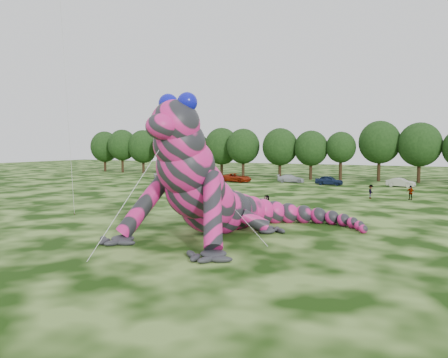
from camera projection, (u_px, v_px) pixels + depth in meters
The scene contains 27 objects.
ground at pixel (134, 248), 26.92m from camera, with size 240.00×240.00×0.00m, color #16330A.
inflatable_gecko at pixel (219, 166), 31.43m from camera, with size 16.23×19.27×9.64m, color #D11E76, non-canonical shape.
flying_kite at pixel (60, 4), 33.98m from camera, with size 3.55×4.56×19.75m.
tree_0 at pixel (105, 151), 103.55m from camera, with size 6.91×6.22×9.51m, color black, non-canonical shape.
tree_1 at pixel (122, 151), 99.75m from camera, with size 6.74×6.07×9.81m, color black, non-canonical shape.
tree_2 at pixel (143, 152), 98.04m from camera, with size 7.04×6.34×9.64m, color black, non-canonical shape.
tree_3 at pixel (166, 152), 93.32m from camera, with size 5.81×5.23×9.44m, color black, non-canonical shape.
tree_4 at pixel (195, 153), 92.13m from camera, with size 6.22×5.60×9.06m, color black, non-canonical shape.
tree_5 at pixel (222, 152), 88.98m from camera, with size 7.16×6.44×9.80m, color black, non-canonical shape.
tree_6 at pixel (243, 153), 84.98m from camera, with size 6.52×5.86×9.49m, color black, non-canonical shape.
tree_7 at pixel (280, 153), 81.79m from camera, with size 6.68×6.01×9.48m, color black, non-canonical shape.
tree_8 at pixel (311, 155), 79.40m from camera, with size 6.14×5.53×8.94m, color black, non-canonical shape.
tree_9 at pixel (341, 156), 77.40m from camera, with size 5.27×4.74×8.68m, color black, non-canonical shape.
tree_10 at pixel (379, 151), 75.65m from camera, with size 7.09×6.38×10.50m, color black, non-canonical shape.
tree_11 at pixel (419, 153), 72.51m from camera, with size 7.01×6.31×10.07m, color black, non-canonical shape.
car_0 at pixel (163, 175), 82.61m from camera, with size 1.58×3.93×1.34m, color silver.
car_1 at pixel (194, 175), 80.36m from camera, with size 1.51×4.33×1.43m, color black.
car_2 at pixel (237, 178), 74.43m from camera, with size 2.47×5.36×1.49m, color #95210A.
car_3 at pixel (291, 179), 73.51m from camera, with size 1.85×4.56×1.32m, color #B8BCC3.
car_4 at pixel (329, 180), 68.85m from camera, with size 1.73×4.31×1.47m, color #142143.
car_5 at pixel (401, 183), 65.55m from camera, with size 1.43×4.11×1.35m, color #BBB9AC.
spectator_1 at pixel (225, 189), 53.46m from camera, with size 0.86×0.67×1.77m, color gray.
spectator_2 at pixel (371, 192), 51.49m from camera, with size 1.07×0.61×1.66m, color gray.
spectator_0 at pixel (214, 193), 49.60m from camera, with size 0.66×0.43×1.81m, color gray.
spectator_5 at pixel (267, 205), 39.59m from camera, with size 1.69×0.54×1.82m, color gray.
spectator_3 at pixel (410, 193), 50.43m from camera, with size 0.97×0.40×1.65m, color gray.
spectator_4 at pixel (158, 181), 65.42m from camera, with size 0.91×0.59×1.86m, color gray.
Camera 1 is at (16.67, -21.33, 6.38)m, focal length 35.00 mm.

